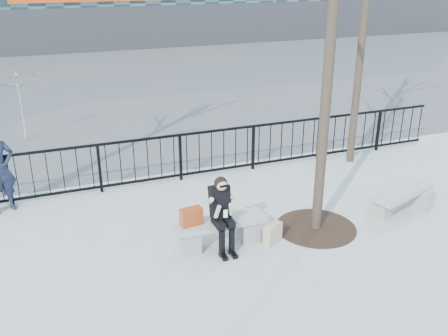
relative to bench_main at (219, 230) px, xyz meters
name	(u,v)px	position (x,y,z in m)	size (l,w,h in m)	color
ground	(219,245)	(0.00, 0.00, -0.30)	(120.00, 120.00, 0.00)	#9E9F99
street_surface	(98,78)	(0.00, 15.00, -0.30)	(60.00, 23.00, 0.01)	#474747
railing	(172,158)	(0.00, 3.00, 0.25)	(14.00, 0.06, 1.10)	black
tree_grate	(316,228)	(1.90, -0.10, -0.29)	(1.50, 1.50, 0.02)	black
bench_main	(219,230)	(0.00, 0.00, 0.00)	(1.65, 0.46, 0.49)	slate
bench_second	(403,199)	(3.85, -0.12, -0.02)	(1.54, 0.43, 0.46)	slate
seated_woman	(223,215)	(0.00, -0.16, 0.37)	(0.50, 0.64, 1.34)	black
handbag	(191,217)	(-0.50, 0.02, 0.34)	(0.37, 0.17, 0.31)	#933712
shopping_bag	(273,234)	(0.90, -0.30, -0.11)	(0.39, 0.14, 0.37)	beige
vendor_umbrella	(21,107)	(-3.08, 7.18, 0.68)	(2.15, 2.19, 1.97)	yellow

